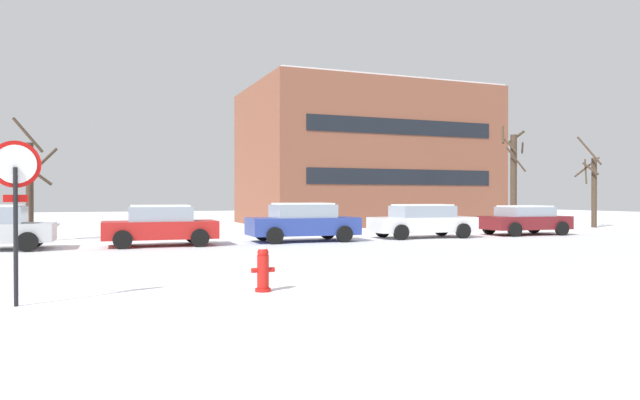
# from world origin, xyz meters

# --- Properties ---
(ground_plane) EXTENTS (120.00, 120.00, 0.00)m
(ground_plane) POSITION_xyz_m (0.00, 0.00, 0.00)
(ground_plane) COLOR white
(road_surface) EXTENTS (80.00, 9.50, 0.00)m
(road_surface) POSITION_xyz_m (0.00, 3.75, 0.00)
(road_surface) COLOR silver
(road_surface) RESTS_ON ground
(stop_sign) EXTENTS (0.75, 0.16, 2.67)m
(stop_sign) POSITION_xyz_m (-0.94, -2.06, 1.87)
(stop_sign) COLOR black
(stop_sign) RESTS_ON ground
(fire_hydrant) EXTENTS (0.44, 0.30, 0.86)m
(fire_hydrant) POSITION_xyz_m (3.17, -2.08, 0.43)
(fire_hydrant) COLOR red
(fire_hydrant) RESTS_ON ground
(parked_car_red) EXTENTS (4.04, 2.21, 1.47)m
(parked_car_red) POSITION_xyz_m (2.56, 9.02, 0.75)
(parked_car_red) COLOR red
(parked_car_red) RESTS_ON ground
(parked_car_blue) EXTENTS (4.35, 2.25, 1.52)m
(parked_car_blue) POSITION_xyz_m (8.03, 9.08, 0.77)
(parked_car_blue) COLOR #283D93
(parked_car_blue) RESTS_ON ground
(parked_car_white) EXTENTS (4.57, 2.12, 1.44)m
(parked_car_white) POSITION_xyz_m (13.50, 9.09, 0.74)
(parked_car_white) COLOR white
(parked_car_white) RESTS_ON ground
(parked_car_maroon) EXTENTS (4.03, 2.24, 1.36)m
(parked_car_maroon) POSITION_xyz_m (18.98, 9.04, 0.70)
(parked_car_maroon) COLOR maroon
(parked_car_maroon) RESTS_ON ground
(tree_far_mid) EXTENTS (1.55, 1.57, 5.66)m
(tree_far_mid) POSITION_xyz_m (21.54, 12.89, 2.80)
(tree_far_mid) COLOR #423326
(tree_far_mid) RESTS_ON ground
(tree_far_left) EXTENTS (1.89, 1.89, 5.23)m
(tree_far_left) POSITION_xyz_m (27.14, 12.79, 2.31)
(tree_far_left) COLOR #423326
(tree_far_left) RESTS_ON ground
(tree_far_right) EXTENTS (1.72, 1.91, 4.81)m
(tree_far_right) POSITION_xyz_m (-1.97, 13.02, 2.25)
(tree_far_right) COLOR #423326
(tree_far_right) RESTS_ON ground
(building_far_right) EXTENTS (15.01, 10.39, 8.82)m
(building_far_right) POSITION_xyz_m (17.16, 22.27, 4.41)
(building_far_right) COLOR brown
(building_far_right) RESTS_ON ground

